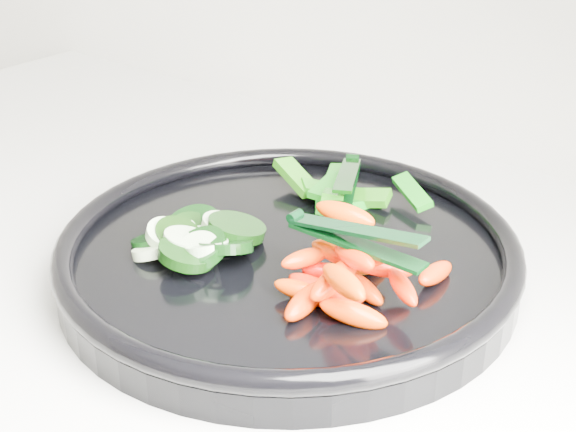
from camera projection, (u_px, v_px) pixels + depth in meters
The scene contains 6 objects.
veggie_tray at pixel (288, 254), 0.65m from camera, with size 0.48×0.48×0.04m.
cucumber_pile at pixel (197, 238), 0.65m from camera, with size 0.12×0.12×0.04m.
carrot_pile at pixel (347, 273), 0.58m from camera, with size 0.13×0.14×0.06m.
pepper_pile at pixel (339, 192), 0.73m from camera, with size 0.16×0.10×0.04m.
tong_carrot at pixel (352, 236), 0.57m from camera, with size 0.11×0.02×0.02m.
tong_pepper at pixel (348, 179), 0.71m from camera, with size 0.07×0.11×0.02m.
Camera 1 is at (0.03, 1.22, 1.27)m, focal length 50.00 mm.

